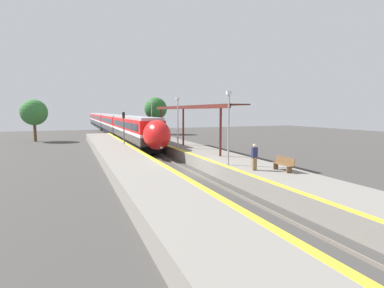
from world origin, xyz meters
name	(u,v)px	position (x,y,z in m)	size (l,w,h in m)	color
ground_plane	(184,174)	(0.00, 0.00, 0.00)	(120.00, 120.00, 0.00)	#423F3D
rail_left	(175,174)	(-0.72, 0.00, 0.07)	(0.08, 90.00, 0.15)	slate
rail_right	(193,173)	(0.72, 0.00, 0.07)	(0.08, 90.00, 0.15)	slate
train	(108,122)	(0.00, 49.96, 2.33)	(2.77, 88.40, 4.07)	black
platform_right	(228,164)	(3.74, 0.00, 0.51)	(4.03, 64.00, 1.02)	gray
platform_left	(137,171)	(-3.64, 0.00, 0.51)	(3.83, 64.00, 1.02)	gray
platform_bench	(284,163)	(4.51, -5.82, 1.49)	(0.44, 1.73, 0.89)	brown
person_waiting	(254,157)	(2.93, -4.93, 1.89)	(0.36, 0.22, 1.69)	#7F6647
railway_signal	(124,128)	(-2.17, 14.11, 2.83)	(0.28, 0.28, 4.66)	#59595E
lamppost_near	(229,123)	(2.29, -2.67, 3.97)	(0.36, 0.20, 5.14)	#9E9EA3
lamppost_mid	(178,119)	(2.29, 7.93, 3.97)	(0.36, 0.20, 5.14)	#9E9EA3
lamppost_far	(152,117)	(2.29, 18.54, 3.97)	(0.36, 0.20, 5.14)	#9E9EA3
station_canopy	(188,108)	(4.28, 10.18, 5.10)	(2.02, 20.86, 4.35)	#511E19
background_tree_left	(34,112)	(-13.13, 31.81, 4.56)	(4.04, 4.04, 6.60)	brown
background_tree_right	(156,109)	(8.48, 39.39, 5.24)	(4.63, 4.63, 7.58)	brown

